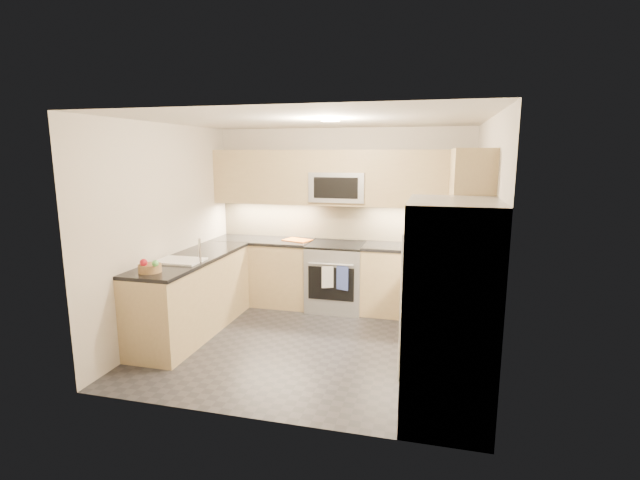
{
  "coord_description": "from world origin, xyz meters",
  "views": [
    {
      "loc": [
        1.31,
        -4.84,
        2.16
      ],
      "look_at": [
        0.0,
        0.35,
        1.15
      ],
      "focal_mm": 26.0,
      "sensor_mm": 36.0,
      "label": 1
    }
  ],
  "objects_px": {
    "microwave": "(339,187)",
    "refrigerator": "(449,312)",
    "cutting_board": "(297,240)",
    "utensil_bowl": "(449,242)",
    "fruit_basket": "(150,268)",
    "gas_range": "(336,277)"
  },
  "relations": [
    {
      "from": "utensil_bowl",
      "to": "cutting_board",
      "type": "relative_size",
      "value": 0.72
    },
    {
      "from": "cutting_board",
      "to": "fruit_basket",
      "type": "bearing_deg",
      "value": -114.86
    },
    {
      "from": "cutting_board",
      "to": "gas_range",
      "type": "bearing_deg",
      "value": -4.94
    },
    {
      "from": "gas_range",
      "to": "fruit_basket",
      "type": "height_order",
      "value": "fruit_basket"
    },
    {
      "from": "refrigerator",
      "to": "fruit_basket",
      "type": "bearing_deg",
      "value": 172.46
    },
    {
      "from": "gas_range",
      "to": "utensil_bowl",
      "type": "xyz_separation_m",
      "value": [
        1.5,
        0.01,
        0.56
      ]
    },
    {
      "from": "cutting_board",
      "to": "fruit_basket",
      "type": "distance_m",
      "value": 2.29
    },
    {
      "from": "fruit_basket",
      "to": "gas_range",
      "type": "bearing_deg",
      "value": 52.8
    },
    {
      "from": "utensil_bowl",
      "to": "cutting_board",
      "type": "bearing_deg",
      "value": 178.99
    },
    {
      "from": "microwave",
      "to": "refrigerator",
      "type": "xyz_separation_m",
      "value": [
        1.45,
        -2.55,
        -0.8
      ]
    },
    {
      "from": "gas_range",
      "to": "cutting_board",
      "type": "relative_size",
      "value": 2.45
    },
    {
      "from": "refrigerator",
      "to": "fruit_basket",
      "type": "relative_size",
      "value": 7.73
    },
    {
      "from": "cutting_board",
      "to": "refrigerator",
      "type": "bearing_deg",
      "value": -50.68
    },
    {
      "from": "gas_range",
      "to": "refrigerator",
      "type": "xyz_separation_m",
      "value": [
        1.45,
        -2.43,
        0.45
      ]
    },
    {
      "from": "fruit_basket",
      "to": "utensil_bowl",
      "type": "bearing_deg",
      "value": 33.92
    },
    {
      "from": "cutting_board",
      "to": "utensil_bowl",
      "type": "bearing_deg",
      "value": -1.01
    },
    {
      "from": "microwave",
      "to": "fruit_basket",
      "type": "bearing_deg",
      "value": -125.57
    },
    {
      "from": "utensil_bowl",
      "to": "cutting_board",
      "type": "xyz_separation_m",
      "value": [
        -2.07,
        0.04,
        -0.07
      ]
    },
    {
      "from": "fruit_basket",
      "to": "refrigerator",
      "type": "bearing_deg",
      "value": -7.54
    },
    {
      "from": "gas_range",
      "to": "refrigerator",
      "type": "relative_size",
      "value": 0.51
    },
    {
      "from": "gas_range",
      "to": "cutting_board",
      "type": "xyz_separation_m",
      "value": [
        -0.58,
        0.05,
        0.49
      ]
    },
    {
      "from": "microwave",
      "to": "cutting_board",
      "type": "bearing_deg",
      "value": -172.58
    }
  ]
}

